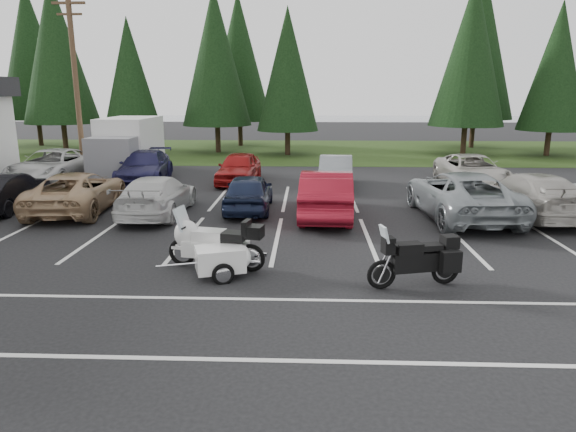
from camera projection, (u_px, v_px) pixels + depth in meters
The scene contains 30 objects.
ground at pixel (257, 249), 14.16m from camera, with size 120.00×120.00×0.00m, color black.
grass_strip at pixel (289, 151), 37.46m from camera, with size 80.00×16.00×0.01m, color #1F3310.
lake_water at pixel (328, 124), 67.40m from camera, with size 70.00×50.00×0.02m, color slate.
utility_pole at pixel (76, 82), 25.07m from camera, with size 1.60×0.26×9.00m.
box_truck at pixel (125, 147), 26.25m from camera, with size 2.40×5.60×2.90m, color silver, non-canonical shape.
stall_markings at pixel (263, 230), 16.10m from camera, with size 32.00×16.00×0.01m, color silver.
conifer_2 at pixel (56, 51), 35.25m from camera, with size 5.10×5.10×11.89m.
conifer_3 at pixel (130, 75), 34.08m from camera, with size 3.87×3.87×9.02m.
conifer_4 at pixel (215, 57), 35.03m from camera, with size 4.80×4.80×11.17m.
conifer_5 at pixel (288, 69), 33.79m from camera, with size 4.14×4.14×9.63m.
conifer_6 at pixel (471, 52), 33.57m from camera, with size 4.93×4.93×11.48m.
conifer_7 at pixel (557, 66), 33.28m from camera, with size 4.27×4.27×9.94m.
conifer_back_a at pixel (31, 52), 39.42m from camera, with size 5.28×5.28×12.30m.
conifer_back_b at pixel (239, 57), 39.40m from camera, with size 4.97×4.97×11.58m.
conifer_back_c at pixel (479, 46), 37.87m from camera, with size 5.50×5.50×12.81m.
car_near_1 at pixel (6, 191), 18.70m from camera, with size 1.47×4.20×1.38m, color black.
car_near_2 at pixel (77, 192), 18.48m from camera, with size 2.39×5.19×1.44m, color tan.
car_near_3 at pixel (157, 196), 17.94m from camera, with size 1.94×4.77×1.39m, color silver.
car_near_4 at pixel (249, 192), 18.55m from camera, with size 1.62×4.03×1.37m, color #161E37.
car_near_5 at pixel (327, 194), 17.61m from camera, with size 1.72×4.93×1.63m, color maroon.
car_near_6 at pixel (461, 195), 17.51m from camera, with size 2.67×5.79×1.61m, color gray.
car_near_7 at pixel (530, 195), 17.70m from camera, with size 2.15×5.28×1.53m, color #AAA49B.
car_far_0 at pixel (53, 166), 24.45m from camera, with size 2.57×5.56×1.55m, color silver.
car_far_1 at pixel (145, 167), 24.38m from camera, with size 2.06×5.08×1.47m, color #1C1B44.
car_far_2 at pixel (239, 168), 24.16m from camera, with size 1.71×4.25×1.45m, color maroon.
car_far_3 at pixel (336, 172), 23.20m from camera, with size 1.47×4.20×1.39m, color gray.
car_far_4 at pixel (472, 171), 23.45m from camera, with size 2.35×5.11×1.42m, color #ACA79D.
touring_motorcycle at pixel (215, 239), 12.43m from camera, with size 2.76×0.85×1.53m, color silver, non-canonical shape.
cargo_trailer at pixel (220, 262), 11.94m from camera, with size 1.61×0.91×0.74m, color white, non-canonical shape.
adventure_motorcycle at pixel (415, 255), 11.30m from camera, with size 2.42×0.84×1.47m, color black, non-canonical shape.
Camera 1 is at (1.39, -13.50, 4.25)m, focal length 32.00 mm.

